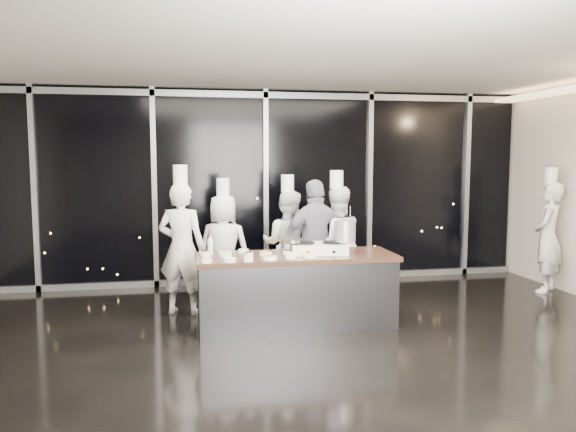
% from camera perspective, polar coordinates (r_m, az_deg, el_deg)
% --- Properties ---
extents(ground, '(9.00, 9.00, 0.00)m').
position_cam_1_polar(ground, '(6.32, 2.49, -13.39)').
color(ground, black).
rests_on(ground, ground).
extents(room_shell, '(9.02, 7.02, 3.21)m').
position_cam_1_polar(room_shell, '(6.00, 4.24, 7.39)').
color(room_shell, beige).
rests_on(room_shell, ground).
extents(window_wall, '(8.90, 0.11, 3.20)m').
position_cam_1_polar(window_wall, '(9.34, -2.30, 2.95)').
color(window_wall, black).
rests_on(window_wall, ground).
extents(demo_counter, '(2.46, 0.86, 0.90)m').
position_cam_1_polar(demo_counter, '(7.03, 0.81, -7.52)').
color(demo_counter, '#3C3C41').
rests_on(demo_counter, ground).
extents(stove, '(0.73, 0.50, 0.14)m').
position_cam_1_polar(stove, '(7.05, 3.12, -3.25)').
color(stove, white).
rests_on(stove, demo_counter).
extents(frying_pan, '(0.48, 0.29, 0.04)m').
position_cam_1_polar(frying_pan, '(7.00, 0.32, -2.50)').
color(frying_pan, slate).
rests_on(frying_pan, stove).
extents(stock_pot, '(0.29, 0.29, 0.27)m').
position_cam_1_polar(stock_pot, '(7.07, 5.81, -1.54)').
color(stock_pot, '#B2B2B5').
rests_on(stock_pot, stove).
extents(prep_bowls, '(1.38, 0.72, 0.05)m').
position_cam_1_polar(prep_bowls, '(6.78, -3.98, -3.97)').
color(prep_bowls, white).
rests_on(prep_bowls, demo_counter).
extents(squeeze_bottle, '(0.07, 0.07, 0.25)m').
position_cam_1_polar(squeeze_bottle, '(6.96, -7.90, -2.99)').
color(squeeze_bottle, white).
rests_on(squeeze_bottle, demo_counter).
extents(chef_far_left, '(0.75, 0.62, 2.00)m').
position_cam_1_polar(chef_far_left, '(7.62, -10.74, -3.12)').
color(chef_far_left, white).
rests_on(chef_far_left, ground).
extents(chef_left, '(0.90, 0.74, 1.80)m').
position_cam_1_polar(chef_left, '(8.18, -6.54, -3.17)').
color(chef_left, white).
rests_on(chef_left, ground).
extents(chef_center, '(0.97, 0.88, 1.84)m').
position_cam_1_polar(chef_center, '(8.31, -0.05, -2.85)').
color(chef_center, white).
rests_on(chef_center, ground).
extents(guest, '(1.10, 0.58, 1.79)m').
position_cam_1_polar(guest, '(7.95, 2.88, -2.71)').
color(guest, '#15183B').
rests_on(guest, ground).
extents(chef_right, '(0.88, 0.72, 1.91)m').
position_cam_1_polar(chef_right, '(8.13, 4.89, -2.83)').
color(chef_right, white).
rests_on(chef_right, ground).
extents(chef_side, '(0.73, 0.73, 1.94)m').
position_cam_1_polar(chef_side, '(9.59, 24.90, -1.86)').
color(chef_side, white).
rests_on(chef_side, ground).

